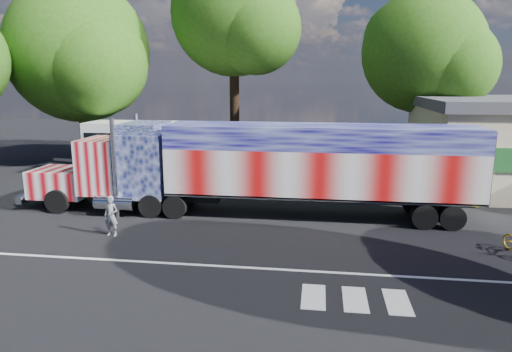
# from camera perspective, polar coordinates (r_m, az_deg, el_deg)

# --- Properties ---
(ground) EXTENTS (100.00, 100.00, 0.00)m
(ground) POSITION_cam_1_polar(r_m,az_deg,el_deg) (18.63, -1.29, -7.65)
(ground) COLOR black
(lane_markings) EXTENTS (30.00, 2.67, 0.01)m
(lane_markings) POSITION_cam_1_polar(r_m,az_deg,el_deg) (14.96, 2.98, -12.77)
(lane_markings) COLOR silver
(lane_markings) RESTS_ON ground
(semi_truck) EXTENTS (21.39, 3.38, 4.56)m
(semi_truck) POSITION_cam_1_polar(r_m,az_deg,el_deg) (21.11, 0.79, 1.32)
(semi_truck) COLOR black
(semi_truck) RESTS_ON ground
(coach_bus) EXTENTS (12.34, 2.87, 3.59)m
(coach_bus) POSITION_cam_1_polar(r_m,az_deg,el_deg) (29.22, -9.00, 3.22)
(coach_bus) COLOR white
(coach_bus) RESTS_ON ground
(woman) EXTENTS (0.65, 0.48, 1.66)m
(woman) POSITION_cam_1_polar(r_m,az_deg,el_deg) (19.47, -17.67, -4.78)
(woman) COLOR slate
(woman) RESTS_ON ground
(tree_n_mid) EXTENTS (9.39, 8.94, 15.35)m
(tree_n_mid) POSITION_cam_1_polar(r_m,az_deg,el_deg) (34.56, -2.57, 19.58)
(tree_n_mid) COLOR black
(tree_n_mid) RESTS_ON ground
(tree_ne_a) EXTENTS (8.64, 8.23, 12.17)m
(tree_ne_a) POSITION_cam_1_polar(r_m,az_deg,el_deg) (33.92, 20.42, 14.26)
(tree_ne_a) COLOR black
(tree_ne_a) RESTS_ON ground
(tree_nw_a) EXTENTS (10.42, 9.93, 13.11)m
(tree_nw_a) POSITION_cam_1_polar(r_m,az_deg,el_deg) (35.60, -21.11, 14.23)
(tree_nw_a) COLOR black
(tree_nw_a) RESTS_ON ground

